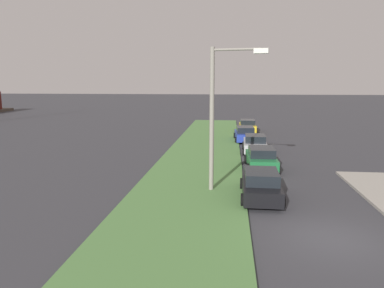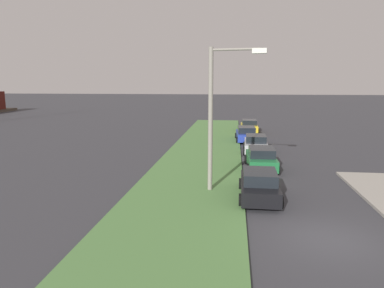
{
  "view_description": "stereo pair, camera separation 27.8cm",
  "coord_description": "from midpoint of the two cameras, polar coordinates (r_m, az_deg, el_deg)",
  "views": [
    {
      "loc": [
        -13.05,
        3.86,
        5.8
      ],
      "look_at": [
        11.34,
        6.47,
        1.51
      ],
      "focal_mm": 33.56,
      "sensor_mm": 36.0,
      "label": 1
    },
    {
      "loc": [
        -13.02,
        3.58,
        5.8
      ],
      "look_at": [
        11.34,
        6.47,
        1.51
      ],
      "focal_mm": 33.56,
      "sensor_mm": 36.0,
      "label": 2
    }
  ],
  "objects": [
    {
      "name": "parked_car_silver",
      "position": [
        30.03,
        10.34,
        0.02
      ],
      "size": [
        4.34,
        2.1,
        1.47
      ],
      "rotation": [
        0.0,
        0.0,
        -0.02
      ],
      "color": "#B2B5BA",
      "rests_on": "ground"
    },
    {
      "name": "ground",
      "position": [
        14.74,
        21.44,
        -13.97
      ],
      "size": [
        300.0,
        300.0,
        0.0
      ],
      "primitive_type": "plane",
      "color": "#38383D"
    },
    {
      "name": "grass_median",
      "position": [
        23.85,
        1.04,
        -4.0
      ],
      "size": [
        60.0,
        6.0,
        0.12
      ],
      "primitive_type": "cube",
      "color": "#517F42",
      "rests_on": "ground"
    },
    {
      "name": "parked_car_yellow",
      "position": [
        41.82,
        9.26,
        2.82
      ],
      "size": [
        4.31,
        2.05,
        1.47
      ],
      "rotation": [
        0.0,
        0.0,
        0.01
      ],
      "color": "gold",
      "rests_on": "ground"
    },
    {
      "name": "parked_car_blue",
      "position": [
        35.35,
        8.82,
        1.54
      ],
      "size": [
        4.37,
        2.15,
        1.47
      ],
      "rotation": [
        0.0,
        0.0,
        0.04
      ],
      "color": "#23389E",
      "rests_on": "ground"
    },
    {
      "name": "parked_car_green",
      "position": [
        24.45,
        11.25,
        -2.27
      ],
      "size": [
        4.34,
        2.1,
        1.47
      ],
      "rotation": [
        0.0,
        0.0,
        0.02
      ],
      "color": "#1E6B38",
      "rests_on": "ground"
    },
    {
      "name": "streetlight",
      "position": [
        18.44,
        4.48,
        5.51
      ],
      "size": [
        0.7,
        2.87,
        7.5
      ],
      "color": "gray",
      "rests_on": "ground"
    },
    {
      "name": "parked_car_black",
      "position": [
        18.28,
        11.1,
        -6.42
      ],
      "size": [
        4.32,
        2.07,
        1.47
      ],
      "rotation": [
        0.0,
        0.0,
        -0.01
      ],
      "color": "black",
      "rests_on": "ground"
    }
  ]
}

